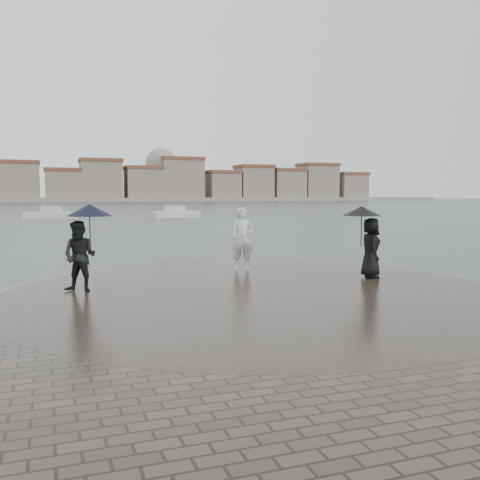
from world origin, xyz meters
name	(u,v)px	position (x,y,z in m)	size (l,w,h in m)	color
ground	(332,344)	(0.00, 0.00, 0.00)	(400.00, 400.00, 0.00)	#2B3835
kerb_ring	(259,299)	(0.00, 3.50, 0.16)	(12.50, 12.50, 0.32)	gray
quay_tip	(259,298)	(0.00, 3.50, 0.18)	(11.90, 11.90, 0.36)	#2D261E
statue	(242,239)	(0.82, 6.85, 1.29)	(0.68, 0.45, 1.86)	silver
visitor_left	(83,243)	(-3.91, 4.81, 1.49)	(1.30, 1.12, 2.04)	black
visitor_right	(368,236)	(3.49, 4.26, 1.49)	(1.17, 1.10, 1.95)	black
far_skyline	(40,183)	(-6.29, 160.71, 5.61)	(260.00, 20.00, 37.00)	gray
boats	(115,215)	(2.04, 49.52, 0.38)	(18.27, 4.49, 1.50)	beige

